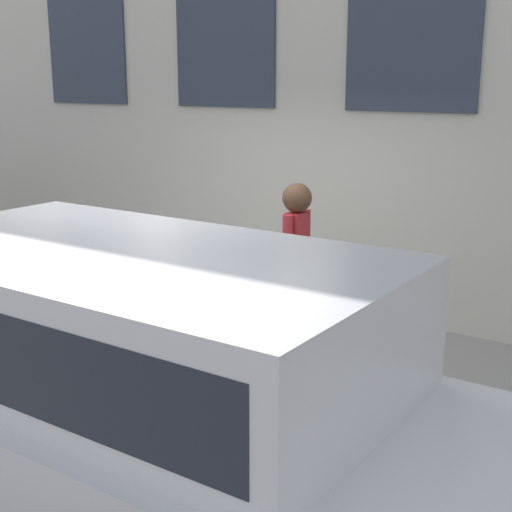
# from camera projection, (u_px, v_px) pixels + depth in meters

# --- Properties ---
(ground_plane) EXTENTS (80.00, 80.00, 0.00)m
(ground_plane) POSITION_uv_depth(u_px,v_px,m) (168.00, 390.00, 6.11)
(ground_plane) COLOR #514F4C
(sidewalk) EXTENTS (2.35, 60.00, 0.16)m
(sidewalk) POSITION_uv_depth(u_px,v_px,m) (246.00, 341.00, 7.03)
(sidewalk) COLOR gray
(sidewalk) RESTS_ON ground_plane
(fire_hydrant) EXTENTS (0.28, 0.41, 0.82)m
(fire_hydrant) POSITION_uv_depth(u_px,v_px,m) (216.00, 315.00, 6.27)
(fire_hydrant) COLOR #2D7260
(fire_hydrant) RESTS_ON sidewalk
(person) EXTENTS (0.38, 0.25, 1.59)m
(person) POSITION_uv_depth(u_px,v_px,m) (296.00, 256.00, 6.17)
(person) COLOR #232328
(person) RESTS_ON sidewalk
(parked_truck_silver_near) EXTENTS (1.94, 5.04, 1.68)m
(parked_truck_silver_near) POSITION_uv_depth(u_px,v_px,m) (122.00, 363.00, 4.16)
(parked_truck_silver_near) COLOR black
(parked_truck_silver_near) RESTS_ON ground_plane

